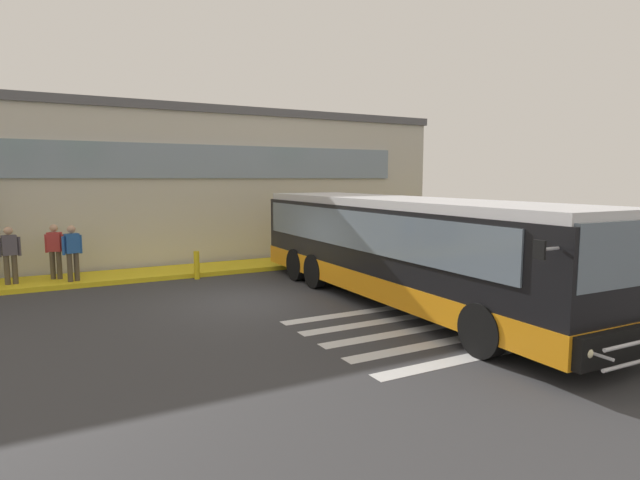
# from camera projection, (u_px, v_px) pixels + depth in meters

# --- Properties ---
(ground_plane) EXTENTS (80.00, 90.00, 0.02)m
(ground_plane) POSITION_uv_depth(u_px,v_px,m) (252.00, 301.00, 13.68)
(ground_plane) COLOR #353538
(ground_plane) RESTS_ON ground
(bay_paint_stripes) EXTENTS (4.40, 3.96, 0.01)m
(bay_paint_stripes) POSITION_uv_depth(u_px,v_px,m) (413.00, 331.00, 10.94)
(bay_paint_stripes) COLOR silver
(bay_paint_stripes) RESTS_ON ground
(terminal_building) EXTENTS (22.89, 13.80, 5.85)m
(terminal_building) POSITION_uv_depth(u_px,v_px,m) (144.00, 185.00, 23.17)
(terminal_building) COLOR beige
(terminal_building) RESTS_ON ground
(boarding_curb) EXTENTS (25.09, 2.00, 0.15)m
(boarding_curb) POSITION_uv_depth(u_px,v_px,m) (202.00, 270.00, 17.86)
(boarding_curb) COLOR yellow
(boarding_curb) RESTS_ON ground
(bus_main_foreground) EXTENTS (3.24, 12.23, 2.70)m
(bus_main_foreground) POSITION_uv_depth(u_px,v_px,m) (403.00, 252.00, 13.25)
(bus_main_foreground) COLOR black
(bus_main_foreground) RESTS_ON ground
(passenger_near_column) EXTENTS (0.58, 0.29, 1.68)m
(passenger_near_column) POSITION_uv_depth(u_px,v_px,m) (10.00, 252.00, 14.92)
(passenger_near_column) COLOR #4C4233
(passenger_near_column) RESTS_ON boarding_curb
(passenger_by_doorway) EXTENTS (0.54, 0.48, 1.68)m
(passenger_by_doorway) POSITION_uv_depth(u_px,v_px,m) (55.00, 247.00, 15.73)
(passenger_by_doorway) COLOR #4C4233
(passenger_by_doorway) RESTS_ON boarding_curb
(passenger_at_curb_edge) EXTENTS (0.56, 0.34, 1.68)m
(passenger_at_curb_edge) POSITION_uv_depth(u_px,v_px,m) (72.00, 250.00, 15.35)
(passenger_at_curb_edge) COLOR #4C4233
(passenger_at_curb_edge) RESTS_ON boarding_curb
(safety_bollard_yellow) EXTENTS (0.18, 0.18, 0.90)m
(safety_bollard_yellow) POSITION_uv_depth(u_px,v_px,m) (197.00, 265.00, 16.53)
(safety_bollard_yellow) COLOR yellow
(safety_bollard_yellow) RESTS_ON ground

